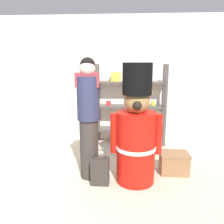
% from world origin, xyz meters
% --- Properties ---
extents(ground_plane, '(6.40, 6.40, 0.00)m').
position_xyz_m(ground_plane, '(0.00, 0.00, 0.00)').
color(ground_plane, beige).
extents(back_wall, '(6.40, 0.12, 2.60)m').
position_xyz_m(back_wall, '(0.00, 2.20, 1.30)').
color(back_wall, silver).
rests_on(back_wall, ground_plane).
extents(merchandise_shelf, '(1.41, 0.35, 1.63)m').
position_xyz_m(merchandise_shelf, '(0.56, 1.98, 0.84)').
color(merchandise_shelf, '#4C4742').
rests_on(merchandise_shelf, ground_plane).
extents(teddy_bear_guard, '(0.71, 0.56, 1.67)m').
position_xyz_m(teddy_bear_guard, '(0.63, 0.38, 0.73)').
color(teddy_bear_guard, red).
rests_on(teddy_bear_guard, ground_plane).
extents(person_shopper, '(0.33, 0.31, 1.74)m').
position_xyz_m(person_shopper, '(-0.04, 0.46, 0.92)').
color(person_shopper, '#38332D').
rests_on(person_shopper, ground_plane).
extents(shopping_bag, '(0.25, 0.16, 0.51)m').
position_xyz_m(shopping_bag, '(0.14, 0.26, 0.19)').
color(shopping_bag, '#332D28').
rests_on(shopping_bag, ground_plane).
extents(display_crate, '(0.43, 0.35, 0.32)m').
position_xyz_m(display_crate, '(1.24, 0.68, 0.16)').
color(display_crate, olive).
rests_on(display_crate, ground_plane).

